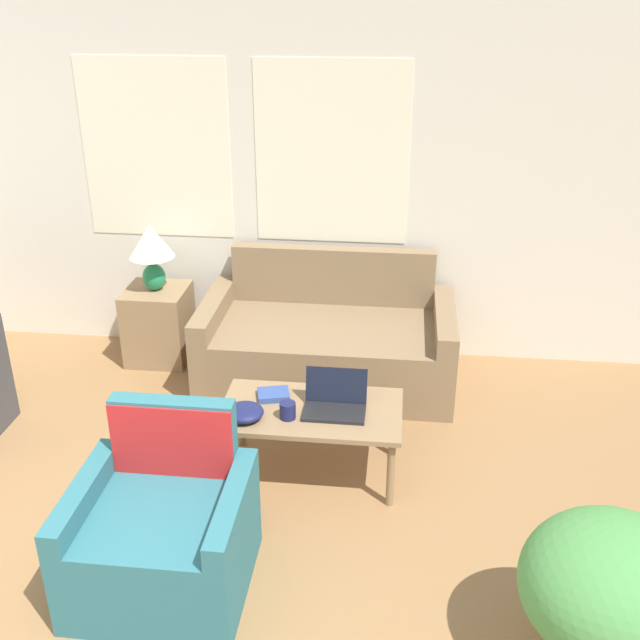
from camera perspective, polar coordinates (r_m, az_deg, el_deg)
wall_back at (r=5.61m, az=-4.99°, el=10.27°), size 6.16×0.06×2.60m
couch at (r=5.44m, az=0.62°, el=-1.77°), size 1.79×0.95×0.88m
armchair at (r=3.81m, az=-11.75°, el=-15.59°), size 0.81×0.74×0.86m
side_table at (r=5.84m, az=-12.18°, el=-0.30°), size 0.46×0.46×0.57m
table_lamp at (r=5.61m, az=-12.74°, el=5.43°), size 0.33×0.33×0.50m
coffee_table at (r=4.35m, az=-0.67°, el=-7.32°), size 1.04×0.59×0.44m
laptop at (r=4.29m, az=1.15°, el=-6.28°), size 0.35×0.26×0.22m
cup_navy at (r=4.22m, az=-2.48°, el=-6.90°), size 0.09×0.09×0.10m
snack_bowl at (r=4.24m, az=-5.79°, el=-7.01°), size 0.22×0.22×0.08m
book_red at (r=4.43m, az=-3.57°, el=-5.70°), size 0.21×0.19×0.04m
potted_plant at (r=3.42m, az=21.34°, el=-18.74°), size 0.75×0.75×0.76m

